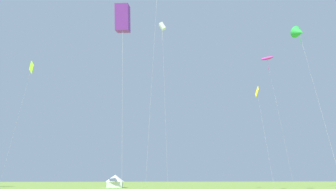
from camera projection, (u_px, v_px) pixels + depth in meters
kite_yellow_diamond at (257, 93)px, 50.34m from camera, size 0.83×2.56×19.39m
kite_green_delta at (299, 32)px, 45.40m from camera, size 2.58×3.27×28.00m
kite_magenta_parafoil at (267, 59)px, 67.18m from camera, size 3.47×2.92×32.57m
kite_white_box at (162, 27)px, 51.38m from camera, size 1.61×2.52×31.89m
kite_purple_box at (123, 18)px, 27.74m from camera, size 1.93×3.20×19.99m
kite_lime_diamond at (31, 68)px, 51.97m from camera, size 2.06×2.56×24.87m
festival_tent_right at (115, 181)px, 58.46m from camera, size 4.26×4.26×2.77m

